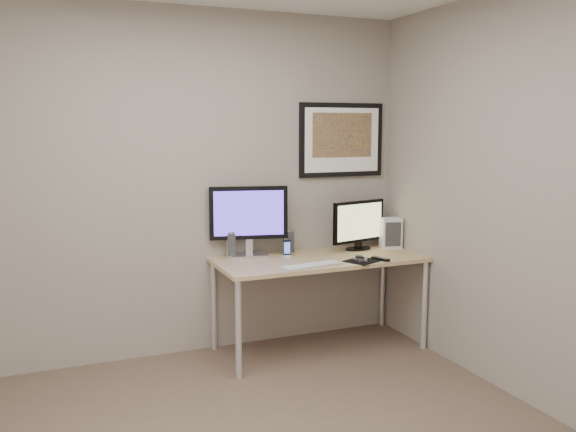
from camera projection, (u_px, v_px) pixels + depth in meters
name	position (u px, v px, depth m)	size (l,w,h in m)	color
room	(227.00, 142.00, 3.35)	(3.60, 3.60, 3.60)	white
desk	(319.00, 266.00, 4.69)	(1.60, 0.70, 0.73)	olive
framed_art	(341.00, 140.00, 4.99)	(0.75, 0.04, 0.60)	black
monitor_large	(249.00, 218.00, 4.67)	(0.60, 0.25, 0.55)	#B4B3B8
monitor_tv	(359.00, 224.00, 4.95)	(0.51, 0.17, 0.41)	black
speaker_left	(231.00, 244.00, 4.69)	(0.08, 0.08, 0.20)	#B4B3B8
speaker_right	(288.00, 241.00, 4.83)	(0.08, 0.08, 0.20)	#B4B3B8
phone_dock	(287.00, 249.00, 4.70)	(0.06, 0.06, 0.13)	black
keyboard	(312.00, 265.00, 4.39)	(0.47, 0.13, 0.02)	silver
mousepad	(362.00, 261.00, 4.56)	(0.24, 0.21, 0.00)	black
mouse	(360.00, 258.00, 4.57)	(0.06, 0.11, 0.04)	black
remote	(381.00, 259.00, 4.60)	(0.04, 0.16, 0.02)	black
fan_unit	(391.00, 233.00, 5.04)	(0.16, 0.12, 0.25)	silver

